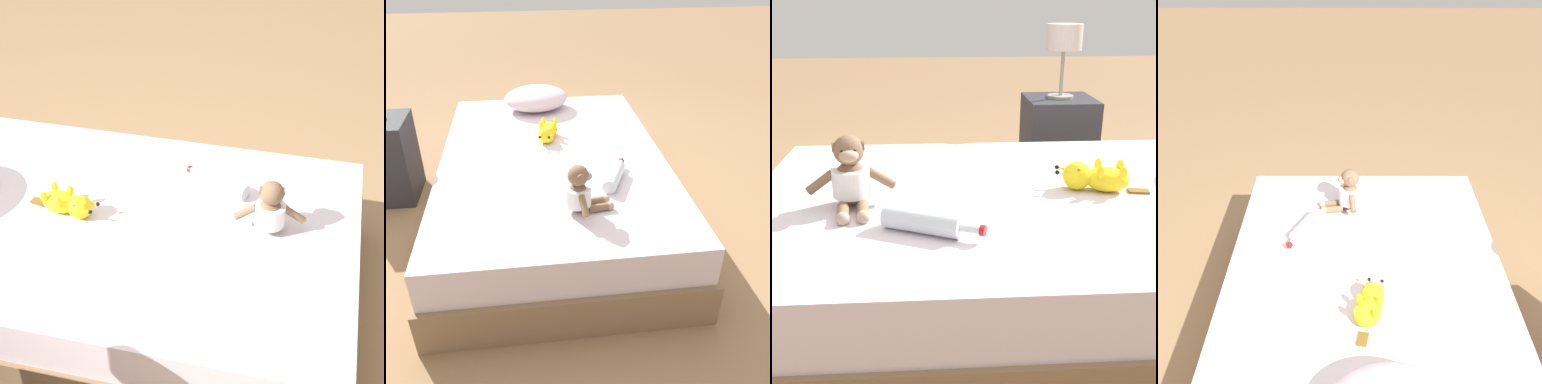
# 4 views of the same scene
# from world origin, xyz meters

# --- Properties ---
(ground_plane) EXTENTS (16.00, 16.00, 0.00)m
(ground_plane) POSITION_xyz_m (0.00, 0.00, 0.00)
(ground_plane) COLOR #93704C
(bed) EXTENTS (1.31, 2.01, 0.41)m
(bed) POSITION_xyz_m (0.00, 0.00, 0.20)
(bed) COLOR #846647
(bed) RESTS_ON ground_plane
(plush_monkey) EXTENTS (0.24, 0.29, 0.24)m
(plush_monkey) POSITION_xyz_m (0.08, -0.61, 0.51)
(plush_monkey) COLOR brown
(plush_monkey) RESTS_ON bed
(plush_yellow_creature) EXTENTS (0.15, 0.33, 0.10)m
(plush_yellow_creature) POSITION_xyz_m (-0.01, 0.21, 0.46)
(plush_yellow_creature) COLOR yellow
(plush_yellow_creature) RESTS_ON bed
(glass_bottle) EXTENTS (0.17, 0.30, 0.07)m
(glass_bottle) POSITION_xyz_m (0.29, -0.38, 0.45)
(glass_bottle) COLOR silver
(glass_bottle) RESTS_ON bed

